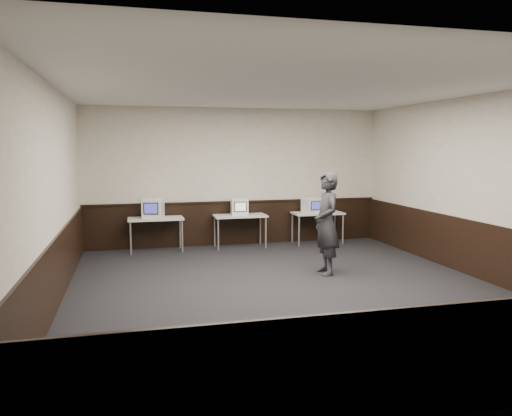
% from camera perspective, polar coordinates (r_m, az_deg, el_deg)
% --- Properties ---
extents(floor, '(8.00, 8.00, 0.00)m').
position_cam_1_polar(floor, '(8.19, 3.59, -9.32)').
color(floor, black).
rests_on(floor, ground).
extents(ceiling, '(8.00, 8.00, 0.00)m').
position_cam_1_polar(ceiling, '(7.91, 3.77, 13.53)').
color(ceiling, white).
rests_on(ceiling, back_wall).
extents(back_wall, '(7.00, 0.00, 7.00)m').
position_cam_1_polar(back_wall, '(11.76, -2.28, 3.57)').
color(back_wall, beige).
rests_on(back_wall, ground).
extents(front_wall, '(7.00, 0.00, 7.00)m').
position_cam_1_polar(front_wall, '(4.29, 20.18, -2.75)').
color(front_wall, beige).
rests_on(front_wall, ground).
extents(left_wall, '(0.00, 8.00, 8.00)m').
position_cam_1_polar(left_wall, '(7.60, -22.35, 1.21)').
color(left_wall, beige).
rests_on(left_wall, ground).
extents(right_wall, '(0.00, 8.00, 8.00)m').
position_cam_1_polar(right_wall, '(9.56, 24.11, 2.19)').
color(right_wall, beige).
rests_on(right_wall, ground).
extents(wainscot_back, '(6.98, 0.04, 1.00)m').
position_cam_1_polar(wainscot_back, '(11.85, -2.24, -1.76)').
color(wainscot_back, black).
rests_on(wainscot_back, back_wall).
extents(wainscot_front, '(6.98, 0.04, 1.00)m').
position_cam_1_polar(wainscot_front, '(4.61, 19.45, -16.32)').
color(wainscot_front, black).
rests_on(wainscot_front, front_wall).
extents(wainscot_left, '(0.04, 7.98, 1.00)m').
position_cam_1_polar(wainscot_left, '(7.77, -21.83, -6.88)').
color(wainscot_left, black).
rests_on(wainscot_left, left_wall).
extents(wainscot_right, '(0.04, 7.98, 1.00)m').
position_cam_1_polar(wainscot_right, '(9.69, 23.69, -4.30)').
color(wainscot_right, black).
rests_on(wainscot_right, right_wall).
extents(wainscot_rail, '(6.98, 0.06, 0.04)m').
position_cam_1_polar(wainscot_rail, '(11.76, -2.23, 0.73)').
color(wainscot_rail, black).
rests_on(wainscot_rail, wainscot_back).
extents(desk_left, '(1.20, 0.60, 0.75)m').
position_cam_1_polar(desk_left, '(11.21, -11.38, -1.46)').
color(desk_left, silver).
rests_on(desk_left, ground).
extents(desk_center, '(1.20, 0.60, 0.75)m').
position_cam_1_polar(desk_center, '(11.46, -1.85, -1.15)').
color(desk_center, silver).
rests_on(desk_center, ground).
extents(desk_right, '(1.20, 0.60, 0.75)m').
position_cam_1_polar(desk_right, '(12.00, 7.05, -0.83)').
color(desk_right, silver).
rests_on(desk_right, ground).
extents(emac_left, '(0.52, 0.54, 0.43)m').
position_cam_1_polar(emac_left, '(11.16, -11.69, -0.03)').
color(emac_left, white).
rests_on(emac_left, desk_left).
extents(emac_center, '(0.42, 0.44, 0.38)m').
position_cam_1_polar(emac_center, '(11.45, -1.91, 0.16)').
color(emac_center, white).
rests_on(emac_center, desk_center).
extents(emac_right, '(0.43, 0.44, 0.35)m').
position_cam_1_polar(emac_right, '(11.85, 6.33, 0.29)').
color(emac_right, white).
rests_on(emac_right, desk_right).
extents(person, '(0.46, 0.69, 1.85)m').
position_cam_1_polar(person, '(9.09, 8.07, -1.76)').
color(person, '#27272C').
rests_on(person, ground).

